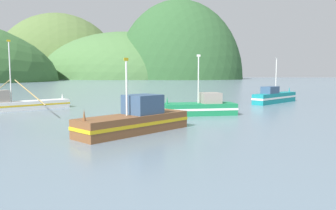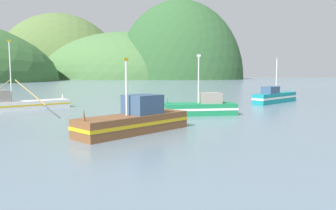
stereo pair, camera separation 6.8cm
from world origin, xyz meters
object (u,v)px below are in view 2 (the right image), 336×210
at_px(fishing_boat_green, 201,107).
at_px(fishing_boat_teal, 275,97).
at_px(fishing_boat_white, 10,104).
at_px(fishing_boat_brown, 135,120).

relative_size(fishing_boat_green, fishing_boat_teal, 0.88).
relative_size(fishing_boat_white, fishing_boat_brown, 1.72).
bearing_deg(fishing_boat_brown, fishing_boat_teal, -173.85).
height_order(fishing_boat_green, fishing_boat_white, fishing_boat_white).
distance_m(fishing_boat_green, fishing_boat_brown, 10.98).
xyz_separation_m(fishing_boat_white, fishing_boat_brown, (15.45, -12.19, 0.13)).
height_order(fishing_boat_white, fishing_boat_brown, fishing_boat_white).
distance_m(fishing_boat_white, fishing_boat_teal, 32.96).
distance_m(fishing_boat_white, fishing_boat_brown, 19.67).
distance_m(fishing_boat_teal, fishing_boat_brown, 27.76).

